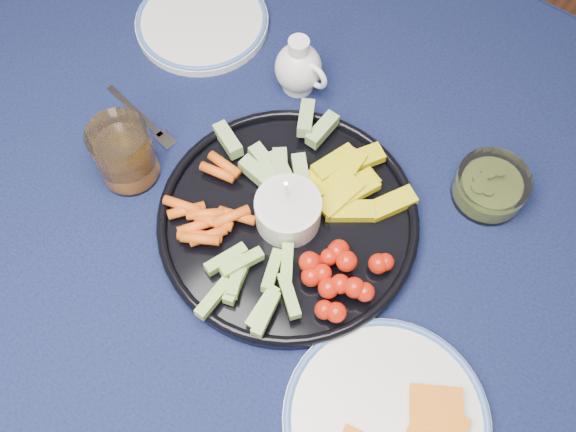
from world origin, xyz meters
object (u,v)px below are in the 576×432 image
Objects in this scene: pickle_bowl at (490,187)px; cheese_plate at (387,419)px; crudite_platter at (287,216)px; side_plate_extra at (202,21)px; dining_table at (319,220)px; creamer_pitcher at (299,68)px; juice_tumbler at (125,156)px.

pickle_bowl is 0.41× the size of cheese_plate.
side_plate_extra is at bearing 147.97° from crudite_platter.
side_plate_extra is (-0.59, 0.35, -0.00)m from cheese_plate.
dining_table is 0.23m from creamer_pitcher.
crudite_platter is 3.61× the size of creamer_pitcher.
cheese_plate is (0.39, -0.35, -0.03)m from creamer_pitcher.
juice_tumbler is at bearing -110.40° from creamer_pitcher.
creamer_pitcher is (-0.14, 0.13, 0.13)m from dining_table.
cheese_plate is 1.14× the size of side_plate_extra.
crudite_platter is at bearing 16.89° from juice_tumbler.
cheese_plate is 0.50m from juice_tumbler.
pickle_bowl is at bearing 99.03° from cheese_plate.
creamer_pitcher is (-0.13, 0.20, 0.02)m from crudite_platter.
cheese_plate is at bearing -40.66° from dining_table.
creamer_pitcher is 0.98× the size of pickle_bowl.
dining_table is at bearing 81.66° from crudite_platter.
crudite_platter is 1.44× the size of cheese_plate.
dining_table is 7.57× the size of side_plate_extra.
side_plate_extra is (-0.54, 0.00, -0.01)m from pickle_bowl.
dining_table is 0.38m from side_plate_extra.
creamer_pitcher is at bearing -179.26° from pickle_bowl.
pickle_bowl reaches higher than side_plate_extra.
dining_table is at bearing -144.07° from pickle_bowl.
cheese_plate is 2.50× the size of juice_tumbler.
juice_tumbler is (-0.43, -0.28, 0.02)m from pickle_bowl.
crudite_platter is at bearing -98.34° from dining_table.
cheese_plate is (0.26, -0.14, -0.01)m from crudite_platter.
cheese_plate is (0.25, -0.21, 0.10)m from dining_table.
pickle_bowl reaches higher than cheese_plate.
creamer_pitcher is 0.29m from juice_tumbler.
crudite_platter is (-0.01, -0.07, 0.11)m from dining_table.
creamer_pitcher is at bearing 138.19° from cheese_plate.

